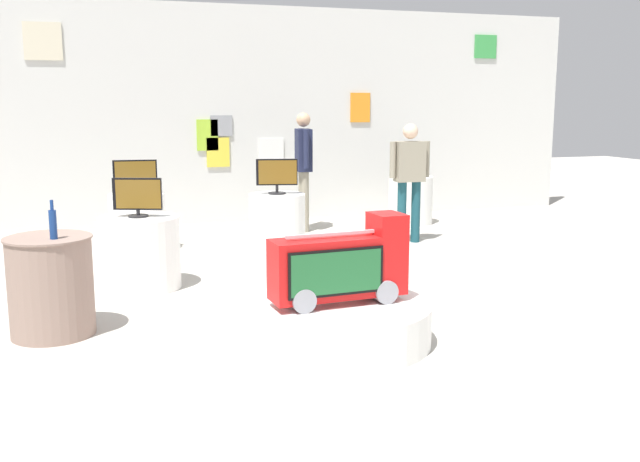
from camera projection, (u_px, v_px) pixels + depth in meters
name	position (u px, v px, depth m)	size (l,w,h in m)	color
ground_plane	(351.00, 322.00, 6.14)	(30.00, 30.00, 0.00)	#B2ADA3
back_wall_display	(225.00, 115.00, 10.94)	(11.69, 0.13, 3.28)	silver
main_display_pedestal	(338.00, 323.00, 5.59)	(1.45, 1.45, 0.32)	white
novelty_firetruck_tv	(341.00, 268.00, 5.52)	(1.08, 0.41, 0.68)	gray
display_pedestal_left_rear	(411.00, 200.00, 11.04)	(0.67, 0.67, 0.72)	white
tv_on_left_rear	(411.00, 164.00, 10.93)	(0.46, 0.22, 0.35)	black
display_pedestal_center_rear	(277.00, 223.00, 8.97)	(0.70, 0.70, 0.72)	white
tv_on_center_rear	(277.00, 175.00, 8.86)	(0.50, 0.22, 0.43)	black
display_pedestal_right_rear	(137.00, 223.00, 8.97)	(0.68, 0.68, 0.72)	white
tv_on_right_rear	(135.00, 175.00, 8.86)	(0.53, 0.17, 0.42)	black
display_pedestal_far_right	(140.00, 253.00, 7.20)	(0.80, 0.80, 0.72)	white
tv_on_far_right	(138.00, 196.00, 7.09)	(0.47, 0.20, 0.39)	black
side_table_round	(51.00, 285.00, 5.74)	(0.68, 0.68, 0.80)	gray
bottle_on_side_table	(53.00, 223.00, 5.55)	(0.06, 0.06, 0.31)	navy
shopper_browsing_near_truck	(410.00, 174.00, 9.44)	(0.56, 0.21, 1.57)	#194751
shopper_browsing_rear	(304.00, 162.00, 10.30)	(0.25, 0.56, 1.70)	gray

